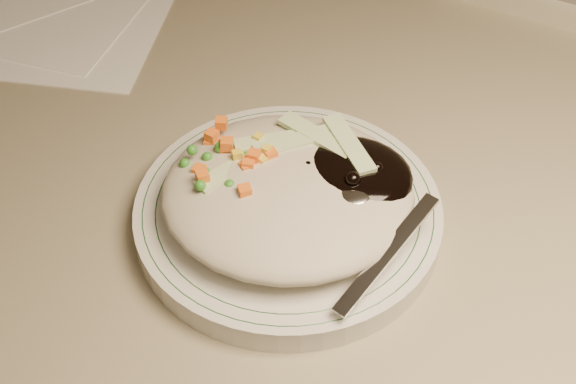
{
  "coord_description": "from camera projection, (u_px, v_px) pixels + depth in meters",
  "views": [
    {
      "loc": [
        -0.06,
        0.76,
        1.22
      ],
      "look_at": [
        -0.09,
        1.19,
        0.78
      ],
      "focal_mm": 50.0,
      "sensor_mm": 36.0,
      "label": 1
    }
  ],
  "objects": [
    {
      "name": "meal",
      "position": [
        294.0,
        188.0,
        0.61
      ],
      "size": [
        0.21,
        0.19,
        0.05
      ],
      "color": "#B4A992",
      "rests_on": "plate"
    },
    {
      "name": "desk",
      "position": [
        376.0,
        217.0,
        0.91
      ],
      "size": [
        1.4,
        0.7,
        0.74
      ],
      "color": "gray",
      "rests_on": "ground"
    },
    {
      "name": "plate",
      "position": [
        288.0,
        215.0,
        0.63
      ],
      "size": [
        0.24,
        0.24,
        0.02
      ],
      "primitive_type": "cylinder",
      "color": "silver",
      "rests_on": "desk"
    },
    {
      "name": "plate_rim",
      "position": [
        288.0,
        206.0,
        0.62
      ],
      "size": [
        0.23,
        0.23,
        0.0
      ],
      "color": "#144723",
      "rests_on": "plate"
    }
  ]
}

